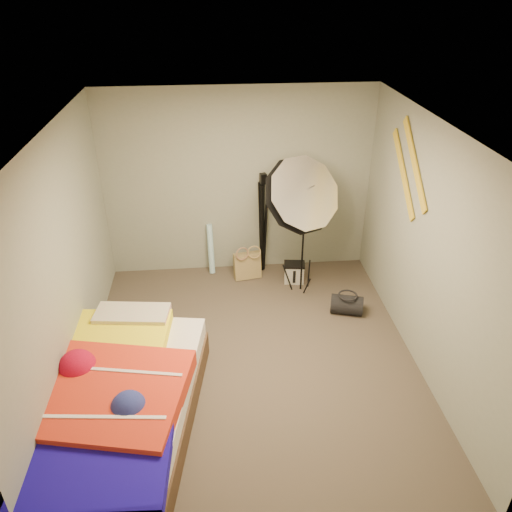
{
  "coord_description": "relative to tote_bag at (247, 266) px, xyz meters",
  "views": [
    {
      "loc": [
        -0.34,
        -4.12,
        3.66
      ],
      "look_at": [
        0.1,
        0.6,
        0.95
      ],
      "focal_mm": 35.0,
      "sensor_mm": 36.0,
      "label": 1
    }
  ],
  "objects": [
    {
      "name": "wrapping_roll",
      "position": [
        -0.48,
        0.22,
        0.17
      ],
      "size": [
        0.1,
        0.21,
        0.7
      ],
      "primitive_type": "cylinder",
      "rotation": [
        -0.17,
        0.0,
        0.12
      ],
      "color": "#5FBFDE",
      "rests_on": "floor"
    },
    {
      "name": "ceiling",
      "position": [
        -0.08,
        -1.68,
        2.32
      ],
      "size": [
        4.0,
        4.0,
        0.0
      ],
      "primitive_type": "plane",
      "rotation": [
        3.14,
        0.0,
        0.0
      ],
      "color": "silver",
      "rests_on": "wall_back"
    },
    {
      "name": "wall_right",
      "position": [
        1.67,
        -1.68,
        1.07
      ],
      "size": [
        0.0,
        4.0,
        4.0
      ],
      "primitive_type": "plane",
      "rotation": [
        1.57,
        0.0,
        -1.57
      ],
      "color": "gray",
      "rests_on": "floor"
    },
    {
      "name": "tote_bag",
      "position": [
        0.0,
        0.0,
        0.0
      ],
      "size": [
        0.39,
        0.22,
        0.38
      ],
      "primitive_type": "cube",
      "rotation": [
        -0.14,
        0.0,
        0.18
      ],
      "color": "tan",
      "rests_on": "floor"
    },
    {
      "name": "photo_umbrella",
      "position": [
        0.57,
        -0.52,
        1.22
      ],
      "size": [
        1.0,
        0.96,
        1.95
      ],
      "color": "black",
      "rests_on": "floor"
    },
    {
      "name": "duffel_bag",
      "position": [
        1.15,
        -0.93,
        -0.06
      ],
      "size": [
        0.44,
        0.34,
        0.24
      ],
      "primitive_type": "cylinder",
      "rotation": [
        0.0,
        1.57,
        -0.29
      ],
      "color": "black",
      "rests_on": "floor"
    },
    {
      "name": "wall_stripe_upper",
      "position": [
        1.65,
        -1.08,
        1.77
      ],
      "size": [
        0.02,
        0.91,
        0.78
      ],
      "primitive_type": "cube",
      "rotation": [
        0.7,
        0.0,
        0.0
      ],
      "color": "gold",
      "rests_on": "wall_right"
    },
    {
      "name": "wall_left",
      "position": [
        -1.83,
        -1.68,
        1.07
      ],
      "size": [
        0.0,
        4.0,
        4.0
      ],
      "primitive_type": "plane",
      "rotation": [
        1.57,
        0.0,
        1.57
      ],
      "color": "gray",
      "rests_on": "floor"
    },
    {
      "name": "camera_tripod",
      "position": [
        0.23,
        0.19,
        0.63
      ],
      "size": [
        0.09,
        0.09,
        1.42
      ],
      "color": "black",
      "rests_on": "floor"
    },
    {
      "name": "camera_case",
      "position": [
        0.62,
        -0.16,
        -0.05
      ],
      "size": [
        0.28,
        0.22,
        0.26
      ],
      "primitive_type": "cube",
      "rotation": [
        0.0,
        0.0,
        -0.14
      ],
      "color": "beige",
      "rests_on": "floor"
    },
    {
      "name": "wall_front",
      "position": [
        -0.08,
        -3.68,
        1.07
      ],
      "size": [
        3.5,
        0.0,
        3.5
      ],
      "primitive_type": "plane",
      "rotation": [
        -1.57,
        0.0,
        0.0
      ],
      "color": "gray",
      "rests_on": "floor"
    },
    {
      "name": "wall_back",
      "position": [
        -0.08,
        0.32,
        1.07
      ],
      "size": [
        3.5,
        0.0,
        3.5
      ],
      "primitive_type": "plane",
      "rotation": [
        1.57,
        0.0,
        0.0
      ],
      "color": "gray",
      "rests_on": "floor"
    },
    {
      "name": "wall_stripe_lower",
      "position": [
        1.65,
        -0.83,
        1.57
      ],
      "size": [
        0.02,
        0.91,
        0.78
      ],
      "primitive_type": "cube",
      "rotation": [
        0.7,
        0.0,
        0.0
      ],
      "color": "gold",
      "rests_on": "wall_right"
    },
    {
      "name": "bed",
      "position": [
        -1.45,
        -2.45,
        0.13
      ],
      "size": [
        1.82,
        2.45,
        0.63
      ],
      "color": "#493321",
      "rests_on": "floor"
    },
    {
      "name": "floor",
      "position": [
        -0.08,
        -1.68,
        -0.18
      ],
      "size": [
        4.0,
        4.0,
        0.0
      ],
      "primitive_type": "plane",
      "color": "brown",
      "rests_on": "ground"
    }
  ]
}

